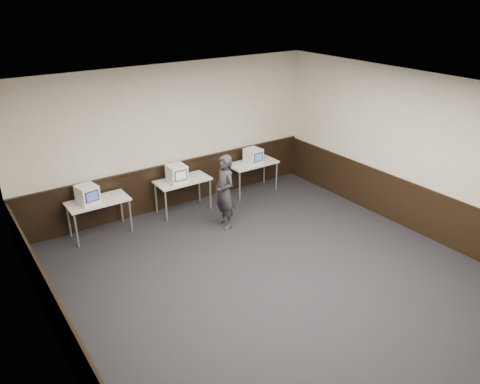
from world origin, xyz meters
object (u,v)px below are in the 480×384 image
at_px(desk_left, 98,204).
at_px(emac_left, 87,194).
at_px(desk_center, 183,183).
at_px(emac_center, 177,174).
at_px(person, 225,192).
at_px(emac_right, 253,156).
at_px(desk_right, 253,165).

bearing_deg(desk_left, emac_left, -177.49).
distance_m(desk_center, emac_left, 2.10).
distance_m(emac_center, person, 1.23).
xyz_separation_m(emac_right, person, (-1.53, -1.12, -0.14)).
height_order(emac_right, person, person).
height_order(desk_right, emac_left, emac_left).
bearing_deg(person, desk_center, -160.85).
distance_m(desk_center, desk_right, 1.90).
bearing_deg(emac_right, emac_center, 174.82).
relative_size(desk_right, emac_center, 2.87).
xyz_separation_m(desk_center, emac_right, (1.89, -0.03, 0.25)).
xyz_separation_m(desk_center, emac_center, (-0.15, -0.04, 0.26)).
distance_m(desk_right, emac_left, 3.99).
bearing_deg(desk_center, emac_center, -165.21).
bearing_deg(emac_left, person, -34.99).
bearing_deg(desk_center, desk_right, 0.00).
distance_m(desk_center, emac_right, 1.91).
relative_size(emac_right, person, 0.26).
xyz_separation_m(emac_left, emac_center, (1.93, -0.03, 0.01)).
bearing_deg(emac_left, desk_left, -7.44).
bearing_deg(emac_center, emac_right, 1.61).
distance_m(desk_left, desk_center, 1.90).
relative_size(desk_right, emac_left, 2.71).
bearing_deg(emac_center, desk_center, 16.20).
xyz_separation_m(desk_center, emac_left, (-2.08, -0.01, 0.25)).
xyz_separation_m(desk_left, desk_center, (1.90, 0.00, 0.00)).
xyz_separation_m(desk_center, person, (0.36, -1.15, 0.11)).
relative_size(desk_left, emac_left, 2.71).
bearing_deg(emac_center, desk_right, 2.49).
height_order(desk_right, emac_center, emac_center).
relative_size(desk_left, desk_right, 1.00).
height_order(emac_left, emac_right, emac_left).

